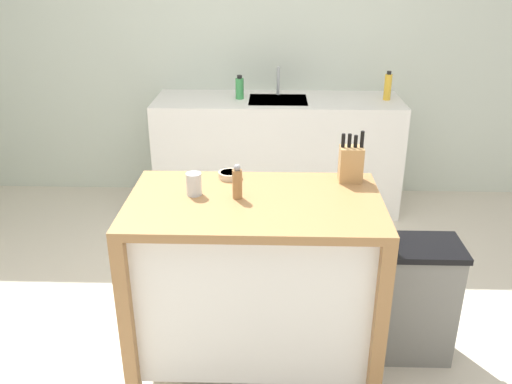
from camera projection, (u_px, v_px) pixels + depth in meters
ground_plane at (231, 356)px, 2.78m from camera, size 6.72×6.72×0.00m
wall_back at (249, 36)px, 4.28m from camera, size 5.72×0.10×2.60m
kitchen_island at (255, 275)px, 2.57m from camera, size 1.14×0.68×0.89m
knife_block at (351, 163)px, 2.58m from camera, size 0.11×0.09×0.25m
bowl_ceramic_wide at (230, 175)px, 2.64m from camera, size 0.11×0.11×0.03m
drinking_cup at (194, 184)px, 2.44m from camera, size 0.07×0.07×0.10m
pepper_grinder at (237, 182)px, 2.40m from camera, size 0.04×0.04×0.16m
trash_bin at (418, 299)px, 2.69m from camera, size 0.36×0.28×0.63m
sink_counter at (277, 153)px, 4.30m from camera, size 1.89×0.60×0.88m
sink_faucet at (278, 81)px, 4.21m from camera, size 0.02×0.02×0.22m
bottle_dish_soap at (388, 87)px, 4.06m from camera, size 0.05×0.05×0.22m
bottle_spray_cleaner at (240, 88)px, 4.10m from camera, size 0.06×0.06×0.18m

